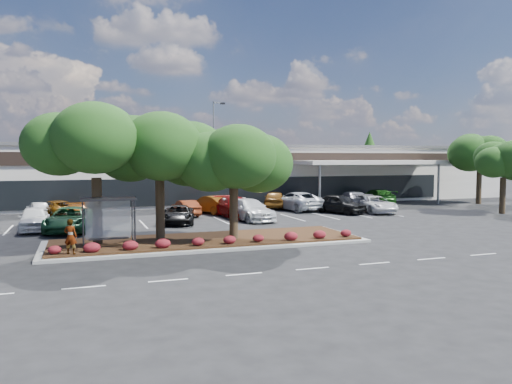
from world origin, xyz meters
name	(u,v)px	position (x,y,z in m)	size (l,w,h in m)	color
ground	(264,253)	(0.00, 0.00, 0.00)	(160.00, 160.00, 0.00)	black
retail_store	(162,173)	(0.06, 33.91, 3.15)	(80.40, 25.20, 6.25)	white
landscape_island	(207,241)	(-2.00, 4.00, 0.12)	(18.00, 6.00, 0.26)	#9C9C97
lane_markings	(211,227)	(-0.14, 10.42, 0.01)	(33.12, 20.06, 0.01)	silver
shrub_row	(217,240)	(-2.00, 1.90, 0.51)	(17.00, 0.80, 0.50)	maroon
bus_shelter	(108,208)	(-7.50, 2.95, 2.31)	(2.75, 1.55, 2.59)	black
island_tree_west	(96,171)	(-8.00, 4.50, 4.21)	(7.20, 7.20, 7.89)	#113A12
island_tree_mid	(160,175)	(-4.50, 5.20, 3.92)	(6.60, 6.60, 7.32)	#113A12
island_tree_east	(234,182)	(-0.50, 3.70, 3.51)	(5.80, 5.80, 6.50)	#113A12
tree_east_near	(503,176)	(26.00, 10.00, 3.25)	(5.60, 5.60, 6.51)	#113A12
tree_east_far	(479,168)	(31.00, 18.00, 3.81)	(6.40, 6.40, 7.62)	#113A12
conifer_north_east	(369,160)	(34.00, 44.00, 4.50)	(3.96, 3.96, 9.00)	#113A12
person_waiting	(71,236)	(-9.34, 1.70, 1.12)	(0.63, 0.41, 1.72)	#594C47
light_pole	(215,160)	(4.06, 25.16, 4.70)	(1.43, 0.50, 10.56)	#9C9C97
car_0	(35,219)	(-11.77, 12.59, 0.81)	(1.92, 4.76, 1.62)	white
car_1	(70,219)	(-9.54, 11.49, 0.80)	(2.67, 5.78, 1.61)	#1D4B2A
car_2	(77,215)	(-9.12, 14.97, 0.73)	(2.05, 5.05, 1.47)	#783707
car_3	(179,215)	(-1.98, 12.89, 0.68)	(2.25, 4.88, 1.36)	black
car_4	(235,207)	(3.16, 15.24, 0.83)	(2.34, 5.75, 1.67)	#780303
car_5	(249,210)	(3.62, 13.02, 0.82)	(2.31, 5.68, 1.65)	silver
car_6	(340,204)	(12.72, 15.01, 0.84)	(1.99, 4.96, 1.69)	black
car_7	(367,202)	(15.68, 15.40, 0.83)	(1.97, 4.89, 1.67)	beige
car_8	(375,204)	(15.91, 14.41, 0.74)	(2.45, 5.30, 1.47)	silver
car_9	(38,209)	(-12.10, 20.49, 0.69)	(1.64, 4.07, 1.39)	white
car_10	(56,209)	(-10.75, 20.07, 0.71)	(2.34, 5.08, 1.41)	#643604
car_12	(186,208)	(-0.51, 17.53, 0.67)	(1.41, 4.06, 1.34)	maroon
car_13	(211,204)	(1.99, 18.80, 0.78)	(1.66, 4.75, 1.57)	#66360A
car_14	(296,201)	(10.15, 18.57, 0.85)	(2.84, 6.15, 1.71)	silver
car_15	(275,200)	(8.88, 20.86, 0.85)	(2.01, 4.99, 1.70)	brown
car_16	(352,200)	(15.68, 17.91, 0.84)	(2.35, 5.79, 1.68)	slate
car_17	(377,197)	(20.70, 21.42, 0.79)	(2.20, 5.42, 1.57)	#194D15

